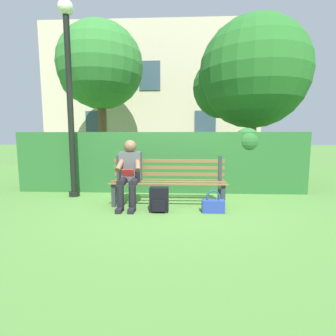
{
  "coord_description": "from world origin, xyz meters",
  "views": [
    {
      "loc": [
        -0.2,
        4.45,
        1.23
      ],
      "look_at": [
        0.0,
        0.1,
        0.68
      ],
      "focal_mm": 27.23,
      "sensor_mm": 36.0,
      "label": 1
    }
  ],
  "objects_px": {
    "backpack": "(159,200)",
    "lamp_post": "(69,83)",
    "handbag": "(213,206)",
    "tree_far": "(98,69)",
    "park_bench": "(168,179)",
    "person_seated": "(129,172)",
    "tree": "(248,77)"
  },
  "relations": [
    {
      "from": "park_bench",
      "to": "person_seated",
      "type": "distance_m",
      "value": 0.72
    },
    {
      "from": "person_seated",
      "to": "handbag",
      "type": "bearing_deg",
      "value": 166.85
    },
    {
      "from": "handbag",
      "to": "park_bench",
      "type": "bearing_deg",
      "value": -34.77
    },
    {
      "from": "park_bench",
      "to": "handbag",
      "type": "distance_m",
      "value": 0.97
    },
    {
      "from": "backpack",
      "to": "lamp_post",
      "type": "distance_m",
      "value": 2.91
    },
    {
      "from": "handbag",
      "to": "tree_far",
      "type": "xyz_separation_m",
      "value": [
        3.35,
        -4.9,
        3.39
      ]
    },
    {
      "from": "tree",
      "to": "handbag",
      "type": "bearing_deg",
      "value": 68.93
    },
    {
      "from": "person_seated",
      "to": "backpack",
      "type": "height_order",
      "value": "person_seated"
    },
    {
      "from": "tree",
      "to": "backpack",
      "type": "bearing_deg",
      "value": 57.92
    },
    {
      "from": "tree",
      "to": "handbag",
      "type": "distance_m",
      "value": 4.8
    },
    {
      "from": "park_bench",
      "to": "lamp_post",
      "type": "height_order",
      "value": "lamp_post"
    },
    {
      "from": "park_bench",
      "to": "tree_far",
      "type": "distance_m",
      "value": 5.95
    },
    {
      "from": "tree_far",
      "to": "handbag",
      "type": "bearing_deg",
      "value": 124.4
    },
    {
      "from": "backpack",
      "to": "lamp_post",
      "type": "height_order",
      "value": "lamp_post"
    },
    {
      "from": "backpack",
      "to": "tree_far",
      "type": "bearing_deg",
      "value": -63.14
    },
    {
      "from": "backpack",
      "to": "tree_far",
      "type": "distance_m",
      "value": 6.41
    },
    {
      "from": "handbag",
      "to": "tree",
      "type": "bearing_deg",
      "value": -111.07
    },
    {
      "from": "handbag",
      "to": "tree_far",
      "type": "height_order",
      "value": "tree_far"
    },
    {
      "from": "handbag",
      "to": "tree_far",
      "type": "relative_size",
      "value": 0.07
    },
    {
      "from": "park_bench",
      "to": "lamp_post",
      "type": "distance_m",
      "value": 2.7
    },
    {
      "from": "tree_far",
      "to": "park_bench",
      "type": "bearing_deg",
      "value": 120.78
    },
    {
      "from": "park_bench",
      "to": "lamp_post",
      "type": "bearing_deg",
      "value": -13.71
    },
    {
      "from": "lamp_post",
      "to": "handbag",
      "type": "bearing_deg",
      "value": 159.79
    },
    {
      "from": "backpack",
      "to": "tree_far",
      "type": "relative_size",
      "value": 0.08
    },
    {
      "from": "person_seated",
      "to": "backpack",
      "type": "bearing_deg",
      "value": 148.91
    },
    {
      "from": "person_seated",
      "to": "tree_far",
      "type": "height_order",
      "value": "tree_far"
    },
    {
      "from": "park_bench",
      "to": "person_seated",
      "type": "height_order",
      "value": "person_seated"
    },
    {
      "from": "person_seated",
      "to": "lamp_post",
      "type": "distance_m",
      "value": 2.18
    },
    {
      "from": "backpack",
      "to": "tree_far",
      "type": "xyz_separation_m",
      "value": [
        2.48,
        -4.9,
        3.31
      ]
    },
    {
      "from": "tree",
      "to": "tree_far",
      "type": "bearing_deg",
      "value": -14.93
    },
    {
      "from": "tree",
      "to": "lamp_post",
      "type": "height_order",
      "value": "tree"
    },
    {
      "from": "park_bench",
      "to": "tree_far",
      "type": "relative_size",
      "value": 0.41
    }
  ]
}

